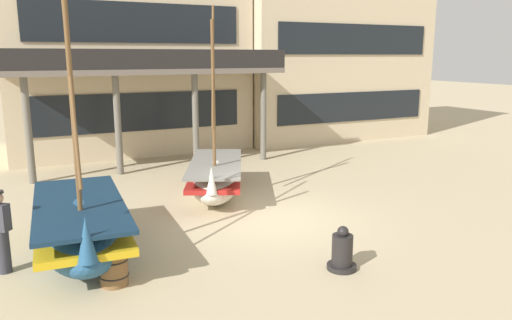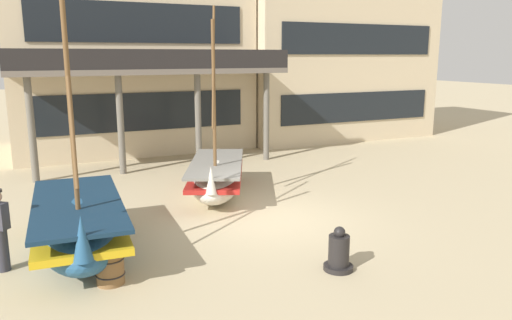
% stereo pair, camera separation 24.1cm
% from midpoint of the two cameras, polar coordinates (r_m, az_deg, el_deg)
% --- Properties ---
extents(ground_plane, '(120.00, 120.00, 0.00)m').
position_cam_midpoint_polar(ground_plane, '(13.28, 2.39, -6.73)').
color(ground_plane, tan).
extents(fishing_boat_near_left, '(2.10, 4.71, 5.97)m').
position_cam_midpoint_polar(fishing_boat_near_left, '(11.39, -19.11, -7.08)').
color(fishing_boat_near_left, '#23517A').
rests_on(fishing_boat_near_left, ground).
extents(fishing_boat_centre_large, '(3.17, 4.54, 5.65)m').
position_cam_midpoint_polar(fishing_boat_centre_large, '(15.22, -4.10, -1.94)').
color(fishing_boat_centre_large, silver).
rests_on(fishing_boat_centre_large, ground).
extents(fisherman_by_hull, '(0.42, 0.40, 1.68)m').
position_cam_midpoint_polar(fisherman_by_hull, '(11.10, -26.82, -7.31)').
color(fisherman_by_hull, '#33333D').
rests_on(fisherman_by_hull, ground).
extents(capstan_winch, '(0.60, 0.60, 0.92)m').
position_cam_midpoint_polar(capstan_winch, '(10.28, 10.17, -10.48)').
color(capstan_winch, black).
rests_on(capstan_winch, ground).
extents(wooden_barrel, '(0.56, 0.56, 0.70)m').
position_cam_midpoint_polar(wooden_barrel, '(9.92, -15.76, -11.67)').
color(wooden_barrel, brown).
rests_on(wooden_barrel, ground).
extents(harbor_building_main, '(10.67, 9.44, 7.43)m').
position_cam_midpoint_polar(harbor_building_main, '(24.10, -14.24, 10.34)').
color(harbor_building_main, beige).
rests_on(harbor_building_main, ground).
extents(harbor_building_annex, '(10.57, 6.04, 9.98)m').
position_cam_midpoint_polar(harbor_building_annex, '(27.25, 8.39, 13.40)').
color(harbor_building_annex, beige).
rests_on(harbor_building_annex, ground).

